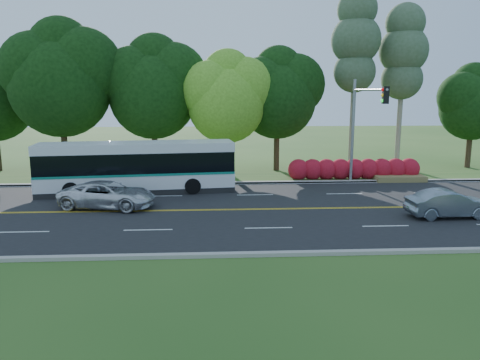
{
  "coord_description": "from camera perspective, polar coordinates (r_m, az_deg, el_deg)",
  "views": [
    {
      "loc": [
        -2.99,
        -24.12,
        6.21
      ],
      "look_at": [
        -1.5,
        2.0,
        1.23
      ],
      "focal_mm": 35.0,
      "sensor_mm": 36.0,
      "label": 1
    }
  ],
  "objects": [
    {
      "name": "tree_row",
      "position": [
        36.32,
        -6.82,
        11.52
      ],
      "size": [
        44.7,
        9.1,
        13.84
      ],
      "color": "#2E2214",
      "rests_on": "ground"
    },
    {
      "name": "suv",
      "position": [
        26.18,
        -15.82,
        -1.74
      ],
      "size": [
        5.44,
        3.27,
        1.41
      ],
      "primitive_type": "imported",
      "rotation": [
        0.0,
        0.0,
        1.38
      ],
      "color": "silver",
      "rests_on": "road"
    },
    {
      "name": "road",
      "position": [
        25.08,
        3.69,
        -3.56
      ],
      "size": [
        60.0,
        14.0,
        0.02
      ],
      "primitive_type": "cube",
      "color": "black",
      "rests_on": "ground"
    },
    {
      "name": "sedan",
      "position": [
        25.5,
        24.16,
        -2.67
      ],
      "size": [
        4.18,
        1.57,
        1.36
      ],
      "primitive_type": "imported",
      "rotation": [
        0.0,
        0.0,
        1.6
      ],
      "color": "slate",
      "rests_on": "road"
    },
    {
      "name": "traffic_signal",
      "position": [
        31.05,
        14.66,
        7.59
      ],
      "size": [
        0.42,
        6.1,
        7.0
      ],
      "color": "gray",
      "rests_on": "ground"
    },
    {
      "name": "lane_markings",
      "position": [
        25.07,
        3.48,
        -3.54
      ],
      "size": [
        57.6,
        13.82,
        0.0
      ],
      "color": "gold",
      "rests_on": "road"
    },
    {
      "name": "ground",
      "position": [
        25.09,
        3.69,
        -3.58
      ],
      "size": [
        120.0,
        120.0,
        0.0
      ],
      "primitive_type": "plane",
      "color": "#2C551C",
      "rests_on": "ground"
    },
    {
      "name": "bougainvillea_hedge",
      "position": [
        34.28,
        14.05,
        1.23
      ],
      "size": [
        9.5,
        2.25,
        1.5
      ],
      "color": "maroon",
      "rests_on": "ground"
    },
    {
      "name": "curb_south",
      "position": [
        18.29,
        6.42,
        -8.9
      ],
      "size": [
        60.0,
        0.3,
        0.15
      ],
      "primitive_type": "cube",
      "color": "#A49D94",
      "rests_on": "ground"
    },
    {
      "name": "grass_verge",
      "position": [
        33.82,
        1.87,
        0.27
      ],
      "size": [
        60.0,
        4.0,
        0.1
      ],
      "primitive_type": "cube",
      "color": "#2C551C",
      "rests_on": "ground"
    },
    {
      "name": "transit_bus",
      "position": [
        29.6,
        -12.45,
        1.47
      ],
      "size": [
        12.06,
        3.9,
        3.1
      ],
      "rotation": [
        0.0,
        0.0,
        0.11
      ],
      "color": "white",
      "rests_on": "road"
    },
    {
      "name": "curb_north",
      "position": [
        32.01,
        2.16,
        -0.29
      ],
      "size": [
        60.0,
        0.3,
        0.15
      ],
      "primitive_type": "cube",
      "color": "#A49D94",
      "rests_on": "ground"
    }
  ]
}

